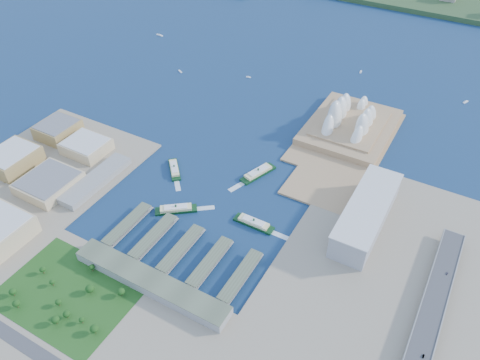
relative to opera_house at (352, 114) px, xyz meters
The scene contains 23 objects.
ground 300.75m from the opera_house, 110.56° to the right, with size 3000.00×3000.00×0.00m, color #10294E.
west_land 524.58m from the opera_house, 132.68° to the right, with size 220.00×390.00×3.00m, color gray.
south_land 502.05m from the opera_house, 102.09° to the right, with size 720.00×180.00×3.00m, color gray.
east_land 357.85m from the opera_house, 67.75° to the right, with size 240.00×500.00×3.00m, color gray.
peninsula 36.56m from the opera_house, 82.87° to the right, with size 135.00×220.00×3.00m, color tan.
opera_house is the anchor object (origin of this frame).
toaster_building 219.62m from the opera_house, 65.77° to the right, with size 45.00×155.00×35.00m, color gray.
expressway 392.63m from the opera_house, 60.16° to the right, with size 26.00×340.00×11.85m, color gray, non-canonical shape.
west_buildings 498.76m from the opera_house, 135.41° to the right, with size 200.00×280.00×27.00m, color #99814C, non-canonical shape.
ferry_wharves 367.50m from the opera_house, 104.38° to the right, with size 184.00×90.00×9.30m, color #515B45, non-canonical shape.
terminal_building 425.27m from the opera_house, 102.24° to the right, with size 200.00×28.00×12.00m, color gray.
park 498.56m from the opera_house, 109.34° to the right, with size 150.00×110.00×16.00m, color #194714, non-canonical shape.
ferry_a 299.80m from the opera_house, 129.92° to the right, with size 13.06×51.29×9.70m, color #0D3415, non-canonical shape.
ferry_b 194.68m from the opera_house, 114.03° to the right, with size 15.20×59.72×11.29m, color #0D3415, non-canonical shape.
ferry_c 330.26m from the opera_house, 114.95° to the right, with size 14.29×56.15×10.62m, color #0D3415, non-canonical shape.
ferry_d 273.33m from the opera_house, 97.51° to the right, with size 14.03×55.11×10.42m, color #0D3415, non-canonical shape.
boat_a 367.38m from the opera_house, behind, with size 3.14×12.55×2.42m, color white, non-canonical shape.
boat_b 249.00m from the opera_house, 161.60° to the left, with size 3.08×8.79×2.37m, color white, non-canonical shape.
boat_c 245.11m from the opera_house, 51.21° to the left, with size 3.56×12.22×2.75m, color white, non-canonical shape.
boat_d 530.52m from the opera_house, 163.20° to the left, with size 3.78×17.29×2.92m, color white, non-canonical shape.
boat_e 216.29m from the opera_house, 103.47° to the left, with size 3.25×10.20×2.50m, color white, non-canonical shape.
car_b 409.86m from the opera_house, 60.93° to the right, with size 1.52×4.37×1.44m, color slate.
car_c 314.12m from the opera_house, 50.62° to the right, with size 1.64×4.04×1.17m, color slate.
Camera 1 is at (264.70, -370.26, 440.06)m, focal length 35.00 mm.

